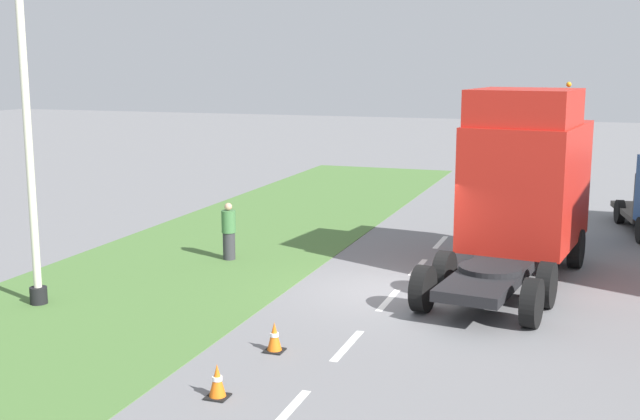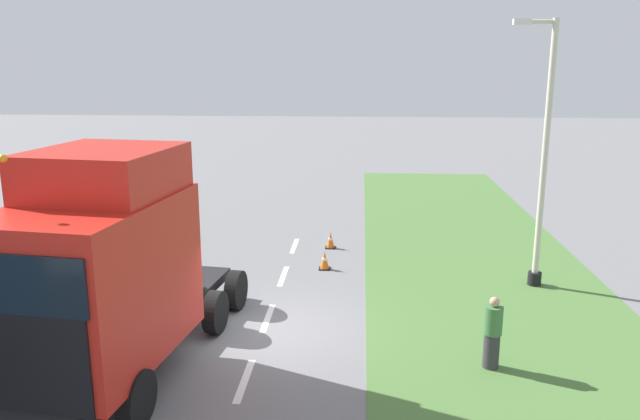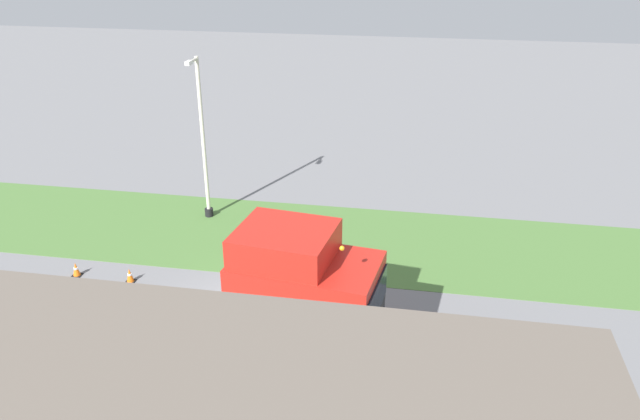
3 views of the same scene
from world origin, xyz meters
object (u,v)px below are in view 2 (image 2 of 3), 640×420
lorry_cab (104,272)px  traffic_cone_lead (330,240)px  traffic_cone_trailing (325,260)px  lamp_post (541,170)px  pedestrian (492,334)px

lorry_cab → traffic_cone_lead: lorry_cab is taller
traffic_cone_lead → traffic_cone_trailing: size_ratio=1.00×
lamp_post → pedestrian: lamp_post is taller
traffic_cone_trailing → traffic_cone_lead: bearing=-91.7°
lorry_cab → pedestrian: bearing=-163.7°
lamp_post → traffic_cone_trailing: lamp_post is taller
traffic_cone_lead → traffic_cone_trailing: 2.29m
traffic_cone_lead → traffic_cone_trailing: same height
lorry_cab → traffic_cone_trailing: bearing=-110.0°
lamp_post → traffic_cone_lead: (6.08, -3.32, -3.12)m
lamp_post → pedestrian: 6.24m
lamp_post → traffic_cone_lead: bearing=-28.7°
traffic_cone_lead → traffic_cone_trailing: bearing=88.3°
pedestrian → lorry_cab: bearing=8.8°
lorry_cab → traffic_cone_lead: size_ratio=13.50×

